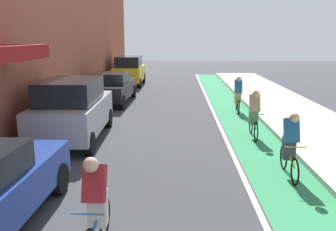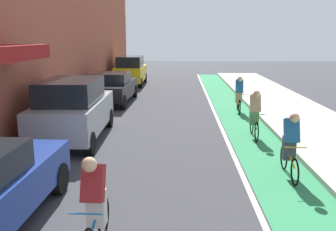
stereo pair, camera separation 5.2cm
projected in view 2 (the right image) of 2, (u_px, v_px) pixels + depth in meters
name	position (u px, v px, depth m)	size (l,w,h in m)	color
ground_plane	(163.00, 125.00, 13.98)	(74.89, 74.89, 0.00)	#38383D
bike_lane_paint	(236.00, 115.00, 15.83)	(1.60, 34.04, 0.00)	#2D8451
lane_divider_stripe	(215.00, 114.00, 15.86)	(0.12, 34.04, 0.00)	white
sidewalk_right	(295.00, 113.00, 15.73)	(3.40, 34.04, 0.14)	#A8A59E
parked_suv_silver	(73.00, 109.00, 11.80)	(2.02, 4.48, 1.98)	#9EA0A8
parked_sedan_black	(112.00, 87.00, 18.54)	(2.03, 4.71, 1.53)	black
parked_suv_yellow_cab	(131.00, 70.00, 25.28)	(1.88, 4.26, 1.98)	yellow
cyclist_lead	(95.00, 202.00, 5.53)	(0.48, 1.73, 1.62)	black
cyclist_mid	(290.00, 142.00, 8.66)	(0.48, 1.68, 1.59)	black
cyclist_trailing	(255.00, 114.00, 12.05)	(0.48, 1.71, 1.61)	black
cyclist_far	(239.00, 93.00, 16.17)	(0.48, 1.70, 1.61)	black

